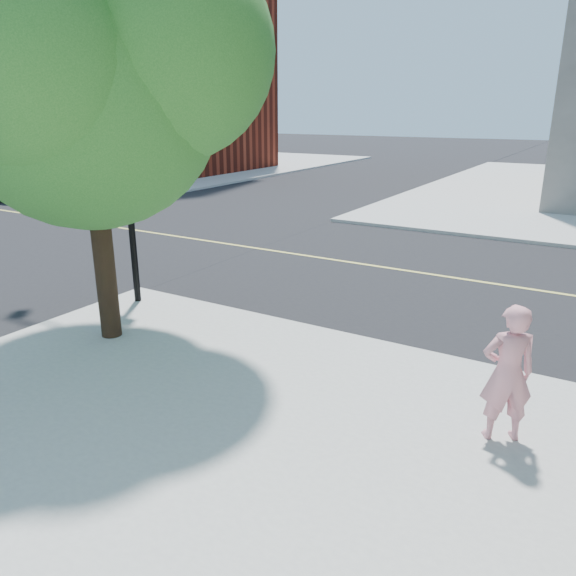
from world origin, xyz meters
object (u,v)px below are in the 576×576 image
Objects in this scene: street_tree at (88,57)px; signal_pole at (45,111)px; man_on_phone at (507,373)px; car_a at (24,184)px.

signal_pole is (-3.15, 1.48, -0.75)m from street_tree.
man_on_phone is 0.32× the size of car_a.
street_tree reaches higher than man_on_phone.
street_tree is 1.34× the size of car_a.
signal_pole is 14.12m from car_a.
street_tree is at bearing -131.77° from car_a.
signal_pole is at bearing 154.88° from street_tree.
street_tree reaches higher than car_a.
man_on_phone is 0.24× the size of street_tree.
car_a is at bearing 149.98° from street_tree.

